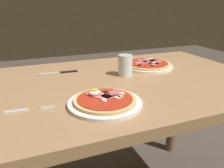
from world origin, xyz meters
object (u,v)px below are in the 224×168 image
Objects in this scene: fork at (26,110)px; pizza_across_left at (147,65)px; dining_table at (124,103)px; pizza_foreground at (105,101)px; knife at (61,72)px; water_glass_near at (125,67)px.

pizza_across_left is at bearing 26.18° from fork.
dining_table is at bearing 20.93° from fork.
fork is (-0.44, -0.17, 0.12)m from dining_table.
knife is at bearing 99.56° from pizza_foreground.
dining_table is at bearing 50.98° from pizza_foreground.
pizza_foreground reaches higher than pizza_across_left.
knife is (0.19, 0.38, 0.00)m from fork.
dining_table is 0.17m from water_glass_near.
fork is 0.43m from knife.
water_glass_near is at bearing 62.55° from dining_table.
pizza_foreground is 1.65× the size of fork.
pizza_across_left is at bearing -8.03° from knife.
pizza_across_left is (0.21, 0.15, 0.13)m from dining_table.
water_glass_near reaches higher than pizza_foreground.
dining_table is 4.97× the size of pizza_foreground.
pizza_across_left is at bearing 35.80° from dining_table.
dining_table is at bearing -117.45° from water_glass_near.
pizza_across_left is 1.74× the size of fork.
water_glass_near is 0.33m from knife.
fork is at bearing -153.82° from pizza_across_left.
pizza_foreground is 0.35m from water_glass_near.
water_glass_near is (-0.18, -0.09, 0.03)m from pizza_across_left.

